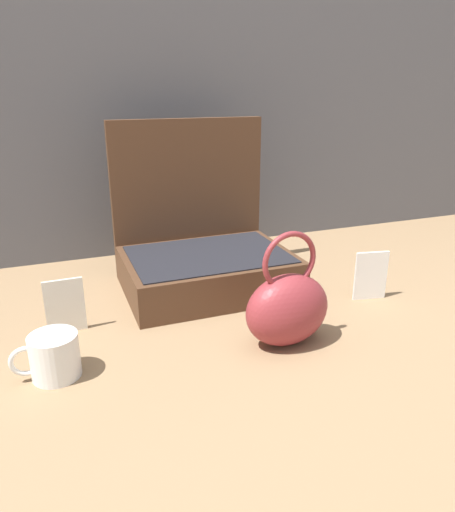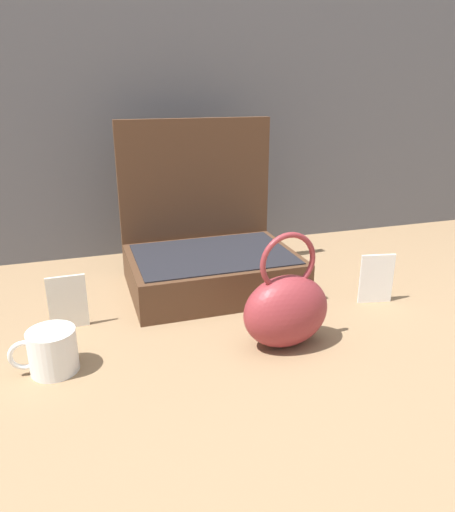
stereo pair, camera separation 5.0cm
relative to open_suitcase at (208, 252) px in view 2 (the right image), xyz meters
The scene contains 7 objects.
ground_plane 0.26m from the open_suitcase, 104.22° to the right, with size 6.00×6.00×0.00m, color #8C6D4C.
back_wall 0.70m from the open_suitcase, 99.73° to the left, with size 3.20×0.06×1.40m, color #56565B.
open_suitcase is the anchor object (origin of this frame).
teal_pouch_handbag 0.36m from the open_suitcase, 80.15° to the right, with size 0.19×0.12×0.24m.
coffee_mug 0.50m from the open_suitcase, 141.33° to the right, with size 0.12×0.09×0.08m.
info_card_left 0.42m from the open_suitcase, 33.51° to the right, with size 0.08×0.01×0.12m, color white.
poster_card_right 0.38m from the open_suitcase, 158.15° to the right, with size 0.08×0.01×0.12m, color silver.
Camera 2 is at (-0.25, -0.89, 0.50)m, focal length 33.32 mm.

